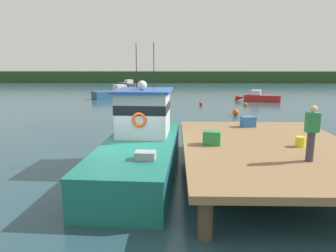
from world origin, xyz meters
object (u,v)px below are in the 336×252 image
deckhand_by_the_boat (312,132)px  moored_boat_far_left (128,85)px  bait_bucket (300,142)px  mooring_buoy_outer (201,104)px  crate_single_far (212,138)px  mooring_buoy_spare_mooring (236,112)px  main_fishing_boat (142,143)px  crate_stack_mid_dock (248,122)px  moored_boat_mid_harbor (117,94)px  mooring_buoy_inshore (245,104)px  moored_boat_near_channel (259,97)px

deckhand_by_the_boat → moored_boat_far_left: 47.25m
bait_bucket → mooring_buoy_outer: bait_bucket is taller
crate_single_far → mooring_buoy_spare_mooring: size_ratio=1.19×
main_fishing_boat → bait_bucket: size_ratio=29.07×
main_fishing_boat → deckhand_by_the_boat: size_ratio=6.06×
crate_stack_mid_dock → bait_bucket: (0.99, -3.48, -0.06)m
crate_stack_mid_dock → mooring_buoy_outer: size_ratio=1.67×
crate_single_far → moored_boat_mid_harbor: size_ratio=0.11×
bait_bucket → deckhand_by_the_boat: deckhand_by_the_boat is taller
mooring_buoy_spare_mooring → mooring_buoy_inshore: 6.05m
mooring_buoy_inshore → bait_bucket: bearing=-97.1°
crate_single_far → deckhand_by_the_boat: 3.28m
deckhand_by_the_boat → moored_boat_near_channel: 26.32m
moored_boat_mid_harbor → mooring_buoy_spare_mooring: (11.70, -12.81, -0.29)m
moored_boat_mid_harbor → mooring_buoy_outer: (9.44, -6.84, -0.36)m
crate_stack_mid_dock → crate_single_far: bearing=-121.3°
moored_boat_near_channel → mooring_buoy_inshore: 4.73m
bait_bucket → crate_single_far: bearing=175.9°
main_fishing_boat → moored_boat_far_left: size_ratio=1.96×
deckhand_by_the_boat → mooring_buoy_outer: 22.03m
bait_bucket → mooring_buoy_inshore: bait_bucket is taller
crate_stack_mid_dock → mooring_buoy_outer: 16.82m
crate_stack_mid_dock → mooring_buoy_inshore: (3.48, 16.49, -1.27)m
deckhand_by_the_boat → mooring_buoy_spare_mooring: deckhand_by_the_boat is taller
crate_stack_mid_dock → crate_single_far: (-1.99, -3.27, 0.01)m
mooring_buoy_spare_mooring → mooring_buoy_outer: bearing=110.7°
bait_bucket → moored_boat_near_channel: size_ratio=0.07×
crate_stack_mid_dock → deckhand_by_the_boat: bearing=-83.1°
crate_stack_mid_dock → mooring_buoy_outer: crate_stack_mid_dock is taller
moored_boat_mid_harbor → mooring_buoy_outer: 11.67m
mooring_buoy_spare_mooring → crate_single_far: bearing=-103.9°
main_fishing_boat → mooring_buoy_outer: bearing=78.8°
crate_stack_mid_dock → mooring_buoy_spare_mooring: bearing=82.1°
mooring_buoy_inshore → crate_single_far: bearing=-105.5°
moored_boat_far_left → moored_boat_mid_harbor: bearing=-86.0°
moored_boat_near_channel → mooring_buoy_outer: size_ratio=13.39×
bait_bucket → crate_stack_mid_dock: bearing=105.9°
deckhand_by_the_boat → mooring_buoy_outer: (-1.39, 21.91, -1.88)m
main_fishing_boat → crate_stack_mid_dock: 5.15m
mooring_buoy_spare_mooring → mooring_buoy_outer: 6.39m
deckhand_by_the_boat → mooring_buoy_inshore: (2.86, 21.65, -1.90)m
bait_bucket → mooring_buoy_outer: size_ratio=0.95×
moored_boat_mid_harbor → mooring_buoy_outer: bearing=-35.9°
bait_bucket → deckhand_by_the_boat: 1.85m
bait_bucket → mooring_buoy_outer: bearing=95.0°
main_fishing_boat → moored_boat_far_left: 43.45m
bait_bucket → moored_boat_far_left: size_ratio=0.07×
main_fishing_boat → bait_bucket: (5.54, -1.09, 0.36)m
main_fishing_boat → mooring_buoy_spare_mooring: bearing=65.4°
deckhand_by_the_boat → moored_boat_far_left: deckhand_by_the_boat is taller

